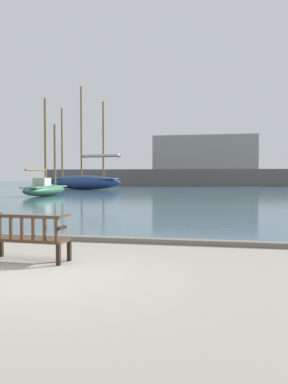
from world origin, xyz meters
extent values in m
plane|color=gray|center=(0.00, 0.00, 0.00)|extent=(160.00, 160.00, 0.00)
cube|color=#385666|center=(0.00, 44.00, 0.04)|extent=(100.00, 80.00, 0.08)
cube|color=slate|center=(0.00, 3.85, 0.06)|extent=(40.00, 0.30, 0.12)
cube|color=black|center=(-1.54, 1.50, 0.21)|extent=(0.07, 0.07, 0.42)
cube|color=black|center=(-0.02, 1.40, 0.21)|extent=(0.07, 0.07, 0.42)
cube|color=black|center=(-0.05, 0.95, 0.21)|extent=(0.07, 0.07, 0.42)
cube|color=#422D1E|center=(-0.80, 1.22, 0.42)|extent=(1.63, 0.62, 0.06)
cube|color=#422D1E|center=(-0.81, 1.00, 0.89)|extent=(1.60, 0.16, 0.06)
cube|color=#422D1E|center=(-1.29, 1.03, 0.66)|extent=(0.06, 0.04, 0.41)
cube|color=#422D1E|center=(-1.05, 1.02, 0.66)|extent=(0.06, 0.04, 0.41)
cube|color=#422D1E|center=(-0.81, 1.00, 0.66)|extent=(0.06, 0.04, 0.41)
cube|color=#422D1E|center=(-0.57, 0.99, 0.66)|extent=(0.06, 0.04, 0.41)
cube|color=#422D1E|center=(-0.33, 0.97, 0.66)|extent=(0.06, 0.04, 0.41)
cube|color=#422D1E|center=(-0.09, 0.95, 0.66)|extent=(0.06, 0.04, 0.41)
cube|color=black|center=(-0.03, 1.08, 0.69)|extent=(0.08, 0.30, 0.06)
cube|color=#422D1E|center=(-0.03, 1.17, 0.90)|extent=(0.09, 0.47, 0.04)
ellipsoid|color=navy|center=(-13.10, 37.43, 0.84)|extent=(8.90, 3.14, 1.52)
cube|color=#516B9E|center=(-13.10, 37.43, 1.25)|extent=(7.80, 2.51, 0.08)
cylinder|color=brown|center=(-13.32, 37.46, 6.23)|extent=(0.20, 0.20, 9.87)
cylinder|color=brown|center=(-11.02, 37.14, 3.60)|extent=(4.61, 0.78, 0.16)
cylinder|color=silver|center=(-11.02, 37.14, 3.76)|extent=(4.17, 0.88, 0.32)
cylinder|color=brown|center=(-15.69, 37.78, 5.13)|extent=(0.20, 0.20, 7.66)
cylinder|color=brown|center=(-10.73, 37.10, 5.35)|extent=(0.20, 0.20, 8.11)
ellipsoid|color=#2D6647|center=(-11.02, 23.52, 0.52)|extent=(1.82, 6.07, 0.87)
cube|color=#5B9375|center=(-11.02, 23.52, 0.76)|extent=(1.37, 5.34, 0.08)
cube|color=beige|center=(-11.03, 23.07, 1.12)|extent=(0.97, 1.12, 0.64)
cylinder|color=brown|center=(-11.02, 23.67, 4.11)|extent=(0.17, 0.17, 6.63)
cylinder|color=brown|center=(-11.04, 22.13, 2.02)|extent=(0.18, 3.09, 0.14)
cylinder|color=brown|center=(-11.00, 25.34, 3.22)|extent=(0.17, 0.17, 4.85)
cube|color=#66605B|center=(0.00, 55.47, 1.23)|extent=(51.04, 2.40, 2.47)
cube|color=gray|center=(-1.39, 55.47, 4.90)|extent=(14.91, 2.00, 4.87)
camera|label=1|loc=(3.17, -6.39, 1.68)|focal=40.00mm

